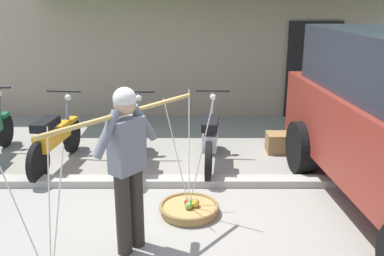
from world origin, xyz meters
TOP-DOWN VIEW (x-y plane):
  - ground_plane at (0.00, 0.00)m, footprint 90.00×90.00m
  - sidewalk_curb at (0.00, 0.70)m, footprint 20.00×0.24m
  - fruit_vendor at (-0.48, -0.86)m, footprint 1.21×1.52m
  - fruit_basket_right_side at (0.11, -0.12)m, footprint 0.72×0.72m
  - motorcycle_second_in_row at (-1.92, 1.36)m, footprint 0.54×1.82m
  - motorcycle_third_in_row at (-0.71, 1.31)m, footprint 0.54×1.82m
  - motorcycle_end_of_row at (0.42, 1.38)m, footprint 0.54×1.82m
  - storefront_building at (0.71, 6.69)m, footprint 13.00×6.00m
  - wooden_crate at (1.60, 2.01)m, footprint 0.44×0.36m

SIDE VIEW (x-z plane):
  - ground_plane at x=0.00m, z-range 0.00..0.00m
  - sidewalk_curb at x=0.00m, z-range 0.00..0.10m
  - fruit_basket_right_side at x=0.11m, z-range -0.65..0.80m
  - wooden_crate at x=1.60m, z-range 0.00..0.32m
  - motorcycle_second_in_row at x=-1.92m, z-range -0.09..1.00m
  - motorcycle_third_in_row at x=-0.71m, z-range -0.09..1.00m
  - motorcycle_end_of_row at x=0.42m, z-range -0.09..1.00m
  - fruit_vendor at x=-0.48m, z-range 0.13..1.83m
  - storefront_building at x=0.71m, z-range 0.00..4.20m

